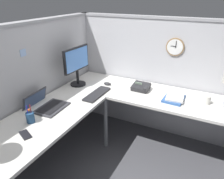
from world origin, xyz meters
name	(u,v)px	position (x,y,z in m)	size (l,w,h in m)	color
ground_plane	(111,157)	(0.00, 0.00, 0.00)	(6.80, 6.80, 0.00)	#47474C
cubicle_wall_back	(26,97)	(-0.36, 0.87, 0.79)	(2.57, 0.12, 1.58)	#B2B2B7
cubicle_wall_right	(157,77)	(0.87, -0.27, 0.79)	(0.12, 2.37, 1.58)	#B2B2B7
desk	(109,120)	(-0.15, -0.05, 0.63)	(2.35, 2.15, 0.73)	silver
monitor	(77,63)	(0.30, 0.64, 1.02)	(0.46, 0.20, 0.50)	black
laptop	(44,105)	(-0.36, 0.62, 0.75)	(0.36, 0.40, 0.22)	#38383D
keyboard	(97,94)	(0.14, 0.26, 0.74)	(0.43, 0.14, 0.02)	#232326
computer_mouse	(107,84)	(0.46, 0.29, 0.75)	(0.06, 0.10, 0.03)	#232326
pen_cup	(30,117)	(-0.65, 0.52, 0.78)	(0.08, 0.08, 0.18)	navy
cell_phone	(25,135)	(-0.82, 0.41, 0.73)	(0.07, 0.14, 0.01)	black
office_phone	(141,87)	(0.51, -0.16, 0.77)	(0.20, 0.21, 0.11)	#232326
book_stack	(174,98)	(0.43, -0.59, 0.75)	(0.30, 0.23, 0.04)	#335999
coffee_mug	(207,100)	(0.48, -0.92, 0.78)	(0.08, 0.08, 0.10)	silver
wall_clock	(175,47)	(0.82, -0.46, 1.24)	(0.04, 0.22, 0.22)	olive
pinned_note_rightmost	(23,53)	(-0.35, 0.82, 1.29)	(0.07, 0.00, 0.07)	#99B7E5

